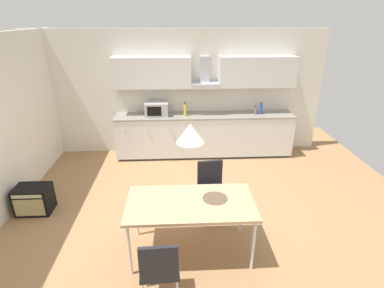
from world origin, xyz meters
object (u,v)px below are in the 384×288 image
object	(u,v)px
chair_far_right	(211,184)
chair_near_left	(159,267)
dining_table	(190,205)
pendant_lamp	(190,133)
bottle_yellow	(185,110)
bottle_blue	(261,109)
microwave	(157,109)
bottle_brown	(255,111)
guitar_amp	(34,199)

from	to	relation	value
chair_far_right	chair_near_left	xyz separation A→B (m)	(-0.69, -1.59, 0.00)
dining_table	chair_near_left	xyz separation A→B (m)	(-0.35, -0.79, -0.18)
dining_table	pendant_lamp	bearing A→B (deg)	116.57
dining_table	bottle_yellow	bearing A→B (deg)	89.55
bottle_blue	bottle_yellow	bearing A→B (deg)	-178.64
bottle_yellow	dining_table	xyz separation A→B (m)	(-0.02, -2.94, -0.35)
bottle_yellow	pendant_lamp	world-z (taller)	pendant_lamp
chair_near_left	pendant_lamp	bearing A→B (deg)	66.23
microwave	pendant_lamp	size ratio (longest dim) A/B	1.50
microwave	bottle_yellow	distance (m)	0.60
bottle_yellow	chair_far_right	world-z (taller)	bottle_yellow
pendant_lamp	dining_table	bearing A→B (deg)	-63.43
bottle_brown	bottle_yellow	bearing A→B (deg)	-178.88
chair_far_right	chair_near_left	distance (m)	1.73
chair_near_left	guitar_amp	size ratio (longest dim) A/B	1.67
pendant_lamp	bottle_brown	bearing A→B (deg)	62.82
bottle_yellow	guitar_amp	world-z (taller)	bottle_yellow
microwave	chair_far_right	world-z (taller)	microwave
bottle_yellow	dining_table	bearing A→B (deg)	-90.45
chair_far_right	pendant_lamp	xyz separation A→B (m)	(-0.35, -0.79, 1.12)
microwave	guitar_amp	distance (m)	2.84
guitar_amp	bottle_blue	bearing A→B (deg)	26.18
microwave	guitar_amp	size ratio (longest dim) A/B	0.92
bottle_blue	dining_table	xyz separation A→B (m)	(-1.64, -2.97, -0.33)
bottle_yellow	chair_far_right	xyz separation A→B (m)	(0.32, -2.14, -0.53)
chair_far_right	bottle_yellow	bearing A→B (deg)	98.54
bottle_brown	chair_near_left	distance (m)	4.23
bottle_blue	dining_table	world-z (taller)	bottle_blue
pendant_lamp	microwave	bearing A→B (deg)	100.80
bottle_brown	bottle_blue	size ratio (longest dim) A/B	0.72
bottle_brown	bottle_yellow	size ratio (longest dim) A/B	0.62
guitar_amp	dining_table	bearing A→B (deg)	-22.37
chair_near_left	guitar_amp	distance (m)	2.74
microwave	pendant_lamp	world-z (taller)	pendant_lamp
bottle_blue	guitar_amp	size ratio (longest dim) A/B	0.50
bottle_brown	dining_table	xyz separation A→B (m)	(-1.52, -2.97, -0.30)
bottle_brown	pendant_lamp	bearing A→B (deg)	-117.18
bottle_yellow	microwave	bearing A→B (deg)	175.06
microwave	dining_table	bearing A→B (deg)	-79.20
bottle_yellow	pendant_lamp	xyz separation A→B (m)	(-0.02, -2.94, 0.60)
chair_far_right	dining_table	bearing A→B (deg)	-113.51
microwave	guitar_amp	bearing A→B (deg)	-132.53
microwave	chair_near_left	bearing A→B (deg)	-86.67
bottle_yellow	chair_far_right	size ratio (longest dim) A/B	0.34
guitar_amp	pendant_lamp	distance (m)	2.97
bottle_yellow	chair_near_left	distance (m)	3.78
bottle_brown	dining_table	distance (m)	3.35
microwave	chair_near_left	world-z (taller)	microwave
bottle_blue	chair_far_right	distance (m)	2.59
chair_far_right	guitar_amp	distance (m)	2.77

